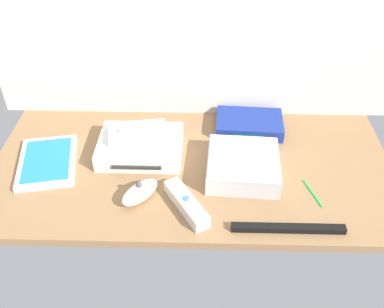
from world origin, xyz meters
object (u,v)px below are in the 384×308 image
(game_case, at_px, (47,163))
(sensor_bar, at_px, (288,228))
(remote_nunchuk, at_px, (140,192))
(mini_computer, at_px, (243,165))
(network_router, at_px, (249,124))
(remote_classic_pad, at_px, (138,133))
(remote_wand, at_px, (186,204))
(stylus_pen, at_px, (313,193))
(game_console, at_px, (141,146))

(game_case, distance_m, sensor_bar, 0.60)
(remote_nunchuk, bearing_deg, mini_computer, 62.69)
(sensor_bar, bearing_deg, remote_nunchuk, 165.10)
(network_router, distance_m, remote_classic_pad, 0.31)
(mini_computer, distance_m, remote_nunchuk, 0.26)
(remote_classic_pad, distance_m, sensor_bar, 0.44)
(remote_wand, height_order, stylus_pen, remote_wand)
(remote_wand, xyz_separation_m, sensor_bar, (0.22, -0.06, -0.01))
(mini_computer, relative_size, remote_wand, 1.24)
(remote_wand, bearing_deg, remote_nunchuk, 134.27)
(remote_wand, distance_m, remote_nunchuk, 0.11)
(game_case, distance_m, stylus_pen, 0.65)
(game_console, distance_m, game_case, 0.24)
(game_console, relative_size, stylus_pen, 2.35)
(remote_classic_pad, xyz_separation_m, sensor_bar, (0.35, -0.27, -0.05))
(network_router, distance_m, sensor_bar, 0.37)
(mini_computer, height_order, remote_classic_pad, remote_classic_pad)
(game_console, xyz_separation_m, network_router, (0.29, 0.11, -0.00))
(mini_computer, relative_size, game_case, 0.85)
(game_console, relative_size, remote_classic_pad, 1.36)
(remote_nunchuk, bearing_deg, stylus_pen, 45.08)
(game_console, height_order, network_router, game_console)
(mini_computer, distance_m, stylus_pen, 0.17)
(remote_nunchuk, bearing_deg, game_console, 137.43)
(remote_nunchuk, xyz_separation_m, remote_classic_pad, (-0.02, 0.18, 0.03))
(game_console, relative_size, network_router, 1.13)
(remote_nunchuk, distance_m, sensor_bar, 0.33)
(network_router, distance_m, remote_nunchuk, 0.39)
(remote_wand, bearing_deg, sensor_bar, -46.10)
(stylus_pen, bearing_deg, network_router, 116.94)
(remote_wand, xyz_separation_m, remote_classic_pad, (-0.13, 0.21, 0.04))
(game_case, xyz_separation_m, remote_nunchuk, (0.25, -0.11, 0.01))
(game_console, bearing_deg, remote_nunchuk, -83.50)
(network_router, xyz_separation_m, remote_classic_pad, (-0.29, -0.10, 0.04))
(game_case, xyz_separation_m, remote_classic_pad, (0.22, 0.07, 0.05))
(network_router, xyz_separation_m, stylus_pen, (0.13, -0.25, -0.01))
(game_case, bearing_deg, sensor_bar, -30.35)
(game_case, xyz_separation_m, network_router, (0.51, 0.17, 0.01))
(mini_computer, xyz_separation_m, remote_nunchuk, (-0.24, -0.09, -0.01))
(remote_wand, xyz_separation_m, stylus_pen, (0.29, 0.05, -0.01))
(game_case, distance_m, remote_classic_pad, 0.24)
(remote_nunchuk, xyz_separation_m, stylus_pen, (0.40, 0.03, -0.02))
(game_case, height_order, remote_classic_pad, remote_classic_pad)
(game_console, xyz_separation_m, remote_nunchuk, (0.02, -0.16, -0.00))
(sensor_bar, bearing_deg, remote_wand, 164.97)
(mini_computer, bearing_deg, remote_classic_pad, 161.67)
(game_case, height_order, sensor_bar, game_case)
(game_console, bearing_deg, remote_classic_pad, 116.08)
(game_case, distance_m, remote_wand, 0.38)
(mini_computer, bearing_deg, sensor_bar, -64.59)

